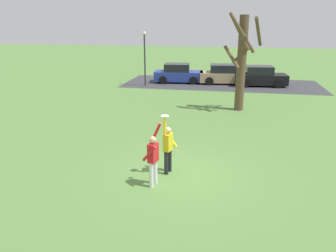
% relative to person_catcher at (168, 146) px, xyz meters
% --- Properties ---
extents(ground_plane, '(120.00, 120.00, 0.00)m').
position_rel_person_catcher_xyz_m(ground_plane, '(0.38, -0.03, -0.98)').
color(ground_plane, '#567F3D').
extents(person_catcher, '(0.49, 0.58, 2.08)m').
position_rel_person_catcher_xyz_m(person_catcher, '(0.00, 0.00, 0.00)').
color(person_catcher, black).
rests_on(person_catcher, ground_plane).
extents(person_defender, '(0.54, 0.62, 2.04)m').
position_rel_person_catcher_xyz_m(person_defender, '(-0.27, -0.99, -0.00)').
color(person_defender, silver).
rests_on(person_defender, ground_plane).
extents(frisbee_disc, '(0.25, 0.25, 0.02)m').
position_rel_person_catcher_xyz_m(frisbee_disc, '(-0.06, -0.22, 1.11)').
color(frisbee_disc, white).
rests_on(frisbee_disc, person_catcher).
extents(parked_car_blue, '(4.26, 2.35, 1.59)m').
position_rel_person_catcher_xyz_m(parked_car_blue, '(-2.61, 17.56, -0.25)').
color(parked_car_blue, '#233893').
rests_on(parked_car_blue, ground_plane).
extents(parked_car_tan, '(4.26, 2.35, 1.59)m').
position_rel_person_catcher_xyz_m(parked_car_tan, '(1.25, 17.77, -0.25)').
color(parked_car_tan, tan).
rests_on(parked_car_tan, ground_plane).
extents(parked_car_black, '(4.26, 2.35, 1.59)m').
position_rel_person_catcher_xyz_m(parked_car_black, '(4.14, 17.31, -0.25)').
color(parked_car_black, black).
rests_on(parked_car_black, ground_plane).
extents(parking_strip, '(16.08, 6.40, 0.01)m').
position_rel_person_catcher_xyz_m(parking_strip, '(1.04, 17.55, -0.98)').
color(parking_strip, '#38383D').
rests_on(parking_strip, ground_plane).
extents(bare_tree_tall, '(2.17, 1.72, 5.48)m').
position_rel_person_catcher_xyz_m(bare_tree_tall, '(2.43, 9.12, 1.94)').
color(bare_tree_tall, brown).
rests_on(bare_tree_tall, ground_plane).
extents(lamppost_by_lot, '(0.28, 0.28, 4.26)m').
position_rel_person_catcher_xyz_m(lamppost_by_lot, '(-5.00, 15.55, 1.60)').
color(lamppost_by_lot, '#2D2D33').
rests_on(lamppost_by_lot, ground_plane).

